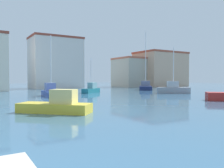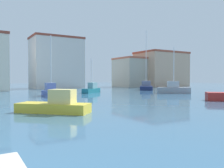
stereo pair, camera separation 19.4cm
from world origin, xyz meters
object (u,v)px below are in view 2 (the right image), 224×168
at_px(sailboat_teal_distant_east, 92,89).
at_px(motorboat_yellow_inner_mooring, 55,105).
at_px(sailboat_blue_near_pier, 51,92).
at_px(sailboat_grey_behind_lamppost, 174,89).
at_px(sailboat_navy_center_channel, 146,86).

relative_size(sailboat_teal_distant_east, motorboat_yellow_inner_mooring, 1.15).
xyz_separation_m(sailboat_teal_distant_east, motorboat_yellow_inner_mooring, (-11.92, -18.27, -0.11)).
bearing_deg(sailboat_blue_near_pier, sailboat_teal_distant_east, 24.31).
bearing_deg(sailboat_teal_distant_east, sailboat_blue_near_pier, -155.69).
distance_m(sailboat_grey_behind_lamppost, sailboat_navy_center_channel, 11.77).
height_order(sailboat_navy_center_channel, sailboat_teal_distant_east, sailboat_navy_center_channel).
bearing_deg(sailboat_teal_distant_east, sailboat_navy_center_channel, 12.50).
bearing_deg(sailboat_grey_behind_lamppost, motorboat_yellow_inner_mooring, -155.48).
bearing_deg(sailboat_navy_center_channel, sailboat_blue_near_pier, -163.10).
xyz_separation_m(sailboat_blue_near_pier, sailboat_teal_distant_east, (7.85, 3.55, 0.03)).
relative_size(sailboat_grey_behind_lamppost, sailboat_navy_center_channel, 0.60).
height_order(sailboat_teal_distant_east, motorboat_yellow_inner_mooring, sailboat_teal_distant_east).
distance_m(sailboat_grey_behind_lamppost, sailboat_blue_near_pier, 18.87).
relative_size(sailboat_grey_behind_lamppost, motorboat_yellow_inner_mooring, 1.50).
bearing_deg(motorboat_yellow_inner_mooring, sailboat_blue_near_pier, 74.53).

